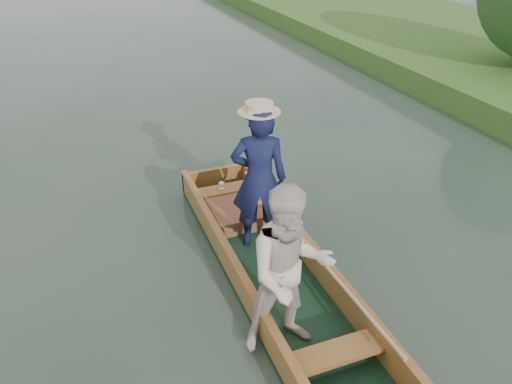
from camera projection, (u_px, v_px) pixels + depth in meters
name	position (u px, v px, depth m)	size (l,w,h in m)	color
ground	(273.00, 278.00, 6.36)	(120.00, 120.00, 0.00)	#283D30
trees_far	(79.00, 4.00, 9.17)	(21.35, 5.51, 4.74)	#47331E
punt	(273.00, 240.00, 5.79)	(1.36, 5.00, 2.09)	#12301C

